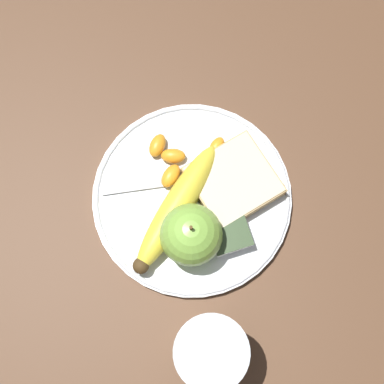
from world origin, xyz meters
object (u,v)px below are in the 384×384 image
object	(u,v)px
fork	(191,178)
jam_packet	(230,237)
bread_slice	(234,183)
plate	(192,197)
apple	(191,235)
juice_glass	(210,351)
banana	(176,208)

from	to	relation	value
fork	jam_packet	xyz separation A→B (m)	(0.02, -0.08, 0.01)
bread_slice	jam_packet	size ratio (longest dim) A/B	2.51
plate	jam_packet	distance (m)	0.07
plate	apple	distance (m)	0.07
juice_glass	apple	size ratio (longest dim) A/B	1.29
bread_slice	banana	bearing A→B (deg)	-171.99
plate	banana	bearing A→B (deg)	-151.53
apple	bread_slice	distance (m)	0.09
apple	fork	size ratio (longest dim) A/B	0.43
juice_glass	bread_slice	distance (m)	0.20
plate	bread_slice	xyz separation A→B (m)	(0.05, -0.00, 0.02)
fork	apple	bearing A→B (deg)	-98.46
jam_packet	apple	bearing A→B (deg)	165.42
apple	jam_packet	xyz separation A→B (m)	(0.04, -0.01, -0.03)
bread_slice	plate	bearing A→B (deg)	177.60
fork	banana	bearing A→B (deg)	-121.62
apple	banana	distance (m)	0.04
bread_slice	fork	distance (m)	0.05
apple	fork	xyz separation A→B (m)	(0.02, 0.07, -0.03)
banana	jam_packet	distance (m)	0.07
fork	bread_slice	bearing A→B (deg)	-17.79
plate	apple	world-z (taller)	apple
juice_glass	fork	distance (m)	0.21
plate	apple	bearing A→B (deg)	-108.61
fork	jam_packet	world-z (taller)	jam_packet
banana	fork	bearing A→B (deg)	49.19
apple	jam_packet	world-z (taller)	apple
banana	plate	bearing A→B (deg)	28.47
plate	jam_packet	size ratio (longest dim) A/B	5.40
juice_glass	apple	xyz separation A→B (m)	(0.02, 0.13, -0.00)
plate	jam_packet	xyz separation A→B (m)	(0.03, -0.06, 0.01)
plate	banana	xyz separation A→B (m)	(-0.02, -0.01, 0.02)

